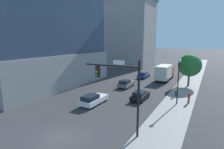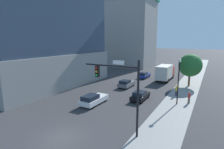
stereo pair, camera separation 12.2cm
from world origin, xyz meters
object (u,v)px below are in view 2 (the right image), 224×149
pedestrian_red_shirt (189,97)px  car_black (140,96)px  construction_building (130,26)px  box_truck (165,72)px  pedestrian_yellow_shirt (176,91)px  traffic_light_pole (120,84)px  street_lamp (179,75)px  car_white (93,99)px  car_gray (126,84)px  street_tree (190,65)px  car_blue (144,75)px

pedestrian_red_shirt → car_black: bearing=-166.7°
construction_building → pedestrian_red_shirt: construction_building is taller
car_black → box_truck: bearing=90.0°
box_truck → pedestrian_yellow_shirt: bearing=-68.9°
traffic_light_pole → pedestrian_yellow_shirt: 15.04m
street_lamp → traffic_light_pole: bearing=-107.5°
car_black → pedestrian_yellow_shirt: 6.01m
car_white → box_truck: 20.89m
construction_building → traffic_light_pole: (18.32, -43.91, -8.79)m
car_gray → car_white: car_white is taller
car_black → car_gray: bearing=130.2°
car_gray → car_white: size_ratio=0.88×
construction_building → box_truck: construction_building is taller
construction_building → car_white: size_ratio=6.68×
street_tree → car_blue: bearing=159.4°
car_gray → pedestrian_red_shirt: size_ratio=2.51×
pedestrian_yellow_shirt → car_white: bearing=-135.7°
box_truck → street_lamp: bearing=-71.1°
traffic_light_pole → pedestrian_red_shirt: size_ratio=4.23×
street_lamp → car_white: 11.84m
street_tree → car_black: size_ratio=1.47×
construction_building → car_gray: (11.63, -27.91, -12.90)m
street_lamp → box_truck: bearing=108.9°
box_truck → pedestrian_red_shirt: (6.49, -13.84, -0.91)m
street_lamp → box_truck: size_ratio=0.76×
street_tree → car_black: street_tree is taller
car_white → car_black: size_ratio=1.13×
traffic_light_pole → pedestrian_yellow_shirt: bearing=79.8°
traffic_light_pole → box_truck: traffic_light_pole is taller
car_gray → box_truck: box_truck is taller
street_tree → pedestrian_yellow_shirt: street_tree is taller
street_lamp → street_tree: size_ratio=1.01×
pedestrian_red_shirt → pedestrian_yellow_shirt: pedestrian_yellow_shirt is taller
car_gray → construction_building: bearing=112.6°
traffic_light_pole → car_blue: (-6.68, 25.88, -4.12)m
car_blue → box_truck: 5.06m
car_gray → car_black: 7.60m
construction_building → pedestrian_red_shirt: bearing=-54.4°
car_gray → pedestrian_red_shirt: (11.40, -4.27, 0.28)m
street_lamp → pedestrian_yellow_shirt: street_lamp is taller
car_black → pedestrian_yellow_shirt: bearing=43.6°
street_tree → pedestrian_red_shirt: 10.85m
traffic_light_pole → car_gray: 17.82m
car_black → traffic_light_pole: bearing=-80.1°
street_lamp → street_tree: 11.44m
construction_building → car_gray: construction_building is taller
pedestrian_yellow_shirt → car_gray: bearing=169.7°
construction_building → car_gray: size_ratio=7.58×
car_blue → pedestrian_red_shirt: 18.17m
street_tree → car_gray: size_ratio=1.48×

